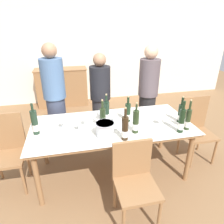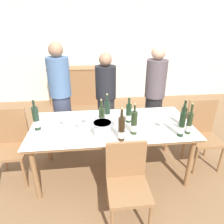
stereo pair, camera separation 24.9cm
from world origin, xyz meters
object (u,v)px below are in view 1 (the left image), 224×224
at_px(wine_bottle_1, 125,129).
at_px(wine_glass_5, 161,118).
at_px(wine_glass_4, 85,119).
at_px(chair_right_end, 196,125).
at_px(person_host, 56,101).
at_px(wine_bottle_5, 35,123).
at_px(person_guest_right, 148,95).
at_px(wine_bottle_7, 136,122).
at_px(chair_near_front, 134,177).
at_px(wine_bottle_2, 181,113).
at_px(wine_glass_0, 115,119).
at_px(dining_table, 112,129).
at_px(chair_left_end, 7,147).
at_px(sideboard_cabinet, 62,87).
at_px(wine_bottle_0, 188,120).
at_px(ice_bucket, 105,129).
at_px(wine_bottle_3, 181,121).
at_px(wine_glass_1, 101,113).
at_px(wine_bottle_8, 106,112).
at_px(person_guest_left, 101,101).
at_px(wine_bottle_6, 103,120).
at_px(wine_glass_2, 62,122).
at_px(wine_bottle_4, 128,113).
at_px(wine_glass_3, 78,124).

distance_m(wine_bottle_1, wine_glass_5, 0.59).
xyz_separation_m(wine_glass_4, chair_right_end, (1.66, 0.04, -0.31)).
bearing_deg(chair_right_end, person_host, 162.68).
distance_m(wine_bottle_5, person_guest_right, 1.90).
relative_size(wine_bottle_7, chair_near_front, 0.44).
distance_m(wine_bottle_2, wine_glass_0, 0.87).
relative_size(dining_table, chair_near_front, 2.36).
bearing_deg(wine_glass_5, chair_left_end, 173.23).
height_order(sideboard_cabinet, wine_bottle_0, wine_bottle_0).
xyz_separation_m(wine_bottle_0, wine_bottle_2, (0.02, 0.20, -0.01)).
distance_m(sideboard_cabinet, dining_table, 2.81).
height_order(ice_bucket, wine_bottle_3, wine_bottle_3).
distance_m(wine_bottle_3, chair_near_front, 0.86).
bearing_deg(wine_glass_5, wine_bottle_1, -156.83).
distance_m(wine_bottle_1, wine_glass_1, 0.56).
height_order(ice_bucket, wine_glass_1, ice_bucket).
relative_size(dining_table, wine_bottle_8, 5.26).
bearing_deg(person_guest_left, wine_bottle_6, -97.75).
height_order(wine_bottle_0, wine_bottle_5, wine_bottle_0).
relative_size(wine_glass_0, chair_right_end, 0.16).
bearing_deg(wine_glass_2, wine_bottle_7, -19.19).
xyz_separation_m(wine_glass_5, person_guest_left, (-0.62, 0.96, -0.09)).
relative_size(wine_bottle_3, wine_glass_0, 2.57).
bearing_deg(ice_bucket, wine_glass_5, 8.69).
bearing_deg(wine_bottle_3, sideboard_cabinet, 114.85).
xyz_separation_m(wine_bottle_1, wine_bottle_4, (0.16, 0.43, -0.01)).
bearing_deg(ice_bucket, person_host, 120.57).
bearing_deg(chair_left_end, wine_bottle_1, -18.38).
bearing_deg(wine_glass_0, wine_bottle_3, -21.08).
xyz_separation_m(wine_glass_3, wine_glass_5, (1.04, -0.07, 0.00)).
height_order(ice_bucket, wine_glass_0, ice_bucket).
height_order(ice_bucket, chair_left_end, chair_left_end).
distance_m(ice_bucket, person_host, 1.14).
relative_size(wine_bottle_5, wine_glass_0, 2.49).
height_order(wine_glass_2, chair_right_end, chair_right_end).
xyz_separation_m(sideboard_cabinet, ice_bucket, (0.53, -2.97, 0.38)).
height_order(wine_bottle_1, wine_glass_4, wine_bottle_1).
bearing_deg(wine_bottle_1, wine_glass_4, 133.98).
height_order(wine_bottle_2, wine_bottle_5, wine_bottle_5).
height_order(wine_bottle_3, wine_glass_0, wine_bottle_3).
distance_m(wine_bottle_5, chair_right_end, 2.28).
distance_m(wine_glass_4, wine_glass_5, 0.97).
bearing_deg(person_host, wine_bottle_3, -36.26).
bearing_deg(wine_bottle_2, chair_right_end, 25.37).
distance_m(sideboard_cabinet, wine_bottle_3, 3.42).
bearing_deg(wine_bottle_7, chair_near_front, -108.05).
bearing_deg(person_guest_left, wine_glass_0, -87.83).
height_order(wine_bottle_6, wine_glass_5, wine_bottle_6).
bearing_deg(person_guest_right, wine_glass_3, -145.44).
distance_m(wine_bottle_5, wine_glass_5, 1.53).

